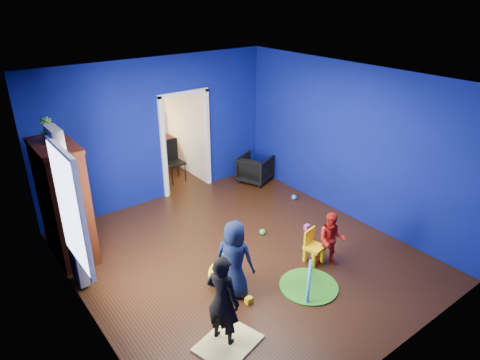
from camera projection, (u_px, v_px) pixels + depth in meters
floor at (242, 255)px, 7.13m from camera, size 5.00×5.50×0.01m
ceiling at (242, 81)px, 5.92m from camera, size 5.00×5.50×0.01m
wall_back at (158, 131)px, 8.52m from camera, size 5.00×0.02×2.90m
wall_front at (400, 260)px, 4.53m from camera, size 5.00×0.02×2.90m
wall_left at (78, 227)px, 5.15m from camera, size 0.02×5.50×2.90m
wall_right at (349, 143)px, 7.90m from camera, size 0.02×5.50×2.90m
alcove at (165, 125)px, 9.56m from camera, size 1.00×1.75×2.50m
armchair at (255, 169)px, 9.71m from camera, size 0.88×0.87×0.61m
child_black at (223, 301)px, 5.18m from camera, size 0.44×0.53×1.25m
child_navy at (234, 259)px, 6.02m from camera, size 0.62×0.69×1.18m
toddler_red at (331, 240)px, 6.72m from camera, size 0.56×0.56×0.92m
vase at (57, 143)px, 6.10m from camera, size 0.24×0.24×0.20m
potted_plant at (46, 129)px, 6.44m from camera, size 0.25×0.25×0.35m
tv_armoire at (64, 202)px, 6.76m from camera, size 0.58×1.14×1.96m
crt_tv at (66, 199)px, 6.77m from camera, size 0.46×0.70×0.54m
yellow_blanket at (228, 343)px, 5.36m from camera, size 0.88×0.78×0.03m
hopper_ball at (222, 274)px, 6.33m from camera, size 0.41×0.41×0.41m
kid_chair at (314, 248)px, 6.87m from camera, size 0.33×0.33×0.50m
play_mat at (309, 286)px, 6.38m from camera, size 0.88×0.88×0.02m
toy_arch at (309, 286)px, 6.38m from camera, size 0.63×0.55×0.79m
window_left at (69, 209)px, 5.37m from camera, size 0.03×0.95×1.55m
curtain at (68, 210)px, 5.96m from camera, size 0.14×0.42×2.40m
doorway at (186, 144)px, 9.01m from camera, size 1.16×0.10×2.10m
study_desk at (155, 154)px, 10.39m from camera, size 0.88×0.44×0.75m
desk_monitor at (151, 130)px, 10.24m from camera, size 0.40×0.05×0.32m
desk_lamp at (141, 133)px, 10.05m from camera, size 0.14×0.14×0.14m
folding_chair at (174, 162)px, 9.66m from camera, size 0.40×0.40×0.92m
book_shelf at (147, 85)px, 9.78m from camera, size 0.88×0.24×0.04m
toy_0 at (311, 242)px, 7.42m from camera, size 0.10×0.08×0.10m
toy_1 at (294, 197)px, 8.97m from camera, size 0.11×0.11×0.11m
toy_2 at (249, 300)px, 6.04m from camera, size 0.10×0.08×0.10m
toy_3 at (262, 232)px, 7.71m from camera, size 0.11×0.11×0.11m
toy_4 at (307, 227)px, 7.86m from camera, size 0.10×0.08×0.10m
toy_5 at (224, 251)px, 7.15m from camera, size 0.10×0.08×0.10m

